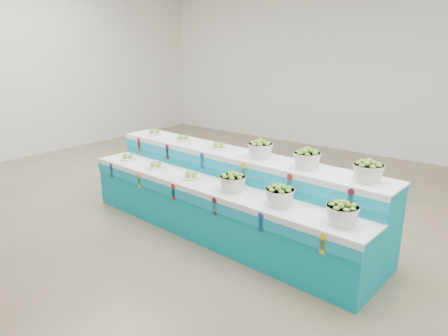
{
  "coord_description": "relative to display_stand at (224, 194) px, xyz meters",
  "views": [
    {
      "loc": [
        3.9,
        -4.05,
        2.38
      ],
      "look_at": [
        0.78,
        -0.16,
        0.87
      ],
      "focal_mm": 32.69,
      "sensor_mm": 36.0,
      "label": 1
    }
  ],
  "objects": [
    {
      "name": "basket_lower_left",
      "position": [
        0.36,
        -0.28,
        0.32
      ],
      "size": [
        0.33,
        0.33,
        0.23
      ],
      "primitive_type": null,
      "rotation": [
        0.0,
        0.0,
        -0.05
      ],
      "color": "silver",
      "rests_on": "display_stand"
    },
    {
      "name": "plate_lower_right",
      "position": [
        -0.35,
        -0.24,
        0.26
      ],
      "size": [
        0.26,
        0.26,
        0.09
      ],
      "primitive_type": "cylinder",
      "rotation": [
        0.0,
        0.0,
        -0.05
      ],
      "color": "white",
      "rests_on": "display_stand"
    },
    {
      "name": "basket_upper_right",
      "position": [
        1.77,
        0.17,
        0.62
      ],
      "size": [
        0.33,
        0.33,
        0.23
      ],
      "primitive_type": null,
      "rotation": [
        0.0,
        0.0,
        -0.05
      ],
      "color": "silver",
      "rests_on": "display_stand"
    },
    {
      "name": "back_wall",
      "position": [
        -0.78,
        5.16,
        1.49
      ],
      "size": [
        10.0,
        0.0,
        10.0
      ],
      "primitive_type": "plane",
      "rotation": [
        1.57,
        0.0,
        0.0
      ],
      "color": "silver",
      "rests_on": "ground"
    },
    {
      "name": "basket_lower_right",
      "position": [
        1.74,
        -0.35,
        0.32
      ],
      "size": [
        0.33,
        0.33,
        0.23
      ],
      "primitive_type": null,
      "rotation": [
        0.0,
        0.0,
        -0.05
      ],
      "color": "silver",
      "rests_on": "display_stand"
    },
    {
      "name": "display_stand",
      "position": [
        0.0,
        0.0,
        0.0
      ],
      "size": [
        4.29,
        1.31,
        1.02
      ],
      "primitive_type": null,
      "rotation": [
        0.0,
        0.0,
        -0.05
      ],
      "color": "#0894AA",
      "rests_on": "ground"
    },
    {
      "name": "plate_lower_mid",
      "position": [
        -1.06,
        -0.21,
        0.26
      ],
      "size": [
        0.26,
        0.26,
        0.09
      ],
      "primitive_type": "cylinder",
      "rotation": [
        0.0,
        0.0,
        -0.05
      ],
      "color": "white",
      "rests_on": "display_stand"
    },
    {
      "name": "basket_lower_mid",
      "position": [
        1.02,
        -0.32,
        0.32
      ],
      "size": [
        0.33,
        0.33,
        0.23
      ],
      "primitive_type": null,
      "rotation": [
        0.0,
        0.0,
        -0.05
      ],
      "color": "silver",
      "rests_on": "display_stand"
    },
    {
      "name": "plate_upper_left",
      "position": [
        -1.7,
        0.35,
        0.56
      ],
      "size": [
        0.26,
        0.26,
        0.09
      ],
      "primitive_type": "cylinder",
      "rotation": [
        0.0,
        0.0,
        -0.05
      ],
      "color": "white",
      "rests_on": "display_stand"
    },
    {
      "name": "basket_upper_left",
      "position": [
        0.38,
        0.24,
        0.62
      ],
      "size": [
        0.33,
        0.33,
        0.23
      ],
      "primitive_type": null,
      "rotation": [
        0.0,
        0.0,
        -0.05
      ],
      "color": "silver",
      "rests_on": "display_stand"
    },
    {
      "name": "basket_upper_mid",
      "position": [
        1.05,
        0.21,
        0.62
      ],
      "size": [
        0.33,
        0.33,
        0.23
      ],
      "primitive_type": null,
      "rotation": [
        0.0,
        0.0,
        -0.05
      ],
      "color": "silver",
      "rests_on": "display_stand"
    },
    {
      "name": "ground",
      "position": [
        -0.78,
        0.16,
        -0.51
      ],
      "size": [
        10.0,
        10.0,
        0.0
      ],
      "primitive_type": "plane",
      "color": "brown",
      "rests_on": "ground"
    },
    {
      "name": "plate_upper_right",
      "position": [
        -0.33,
        0.28,
        0.56
      ],
      "size": [
        0.26,
        0.26,
        0.09
      ],
      "primitive_type": "cylinder",
      "rotation": [
        0.0,
        0.0,
        -0.05
      ],
      "color": "white",
      "rests_on": "display_stand"
    },
    {
      "name": "plate_lower_left",
      "position": [
        -1.73,
        -0.17,
        0.26
      ],
      "size": [
        0.26,
        0.26,
        0.09
      ],
      "primitive_type": "cylinder",
      "rotation": [
        0.0,
        0.0,
        -0.05
      ],
      "color": "white",
      "rests_on": "display_stand"
    },
    {
      "name": "plate_upper_mid",
      "position": [
        -1.03,
        0.32,
        0.56
      ],
      "size": [
        0.26,
        0.26,
        0.09
      ],
      "primitive_type": "cylinder",
      "rotation": [
        0.0,
        0.0,
        -0.05
      ],
      "color": "white",
      "rests_on": "display_stand"
    }
  ]
}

